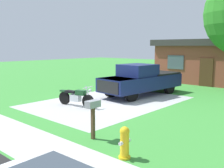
{
  "coord_description": "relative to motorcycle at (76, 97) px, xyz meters",
  "views": [
    {
      "loc": [
        9.14,
        -9.97,
        2.95
      ],
      "look_at": [
        -0.19,
        0.44,
        0.9
      ],
      "focal_mm": 41.23,
      "sensor_mm": 36.0,
      "label": 1
    }
  ],
  "objects": [
    {
      "name": "driveway_pad",
      "position": [
        0.51,
        1.87,
        -0.47
      ],
      "size": [
        5.78,
        8.35,
        0.01
      ],
      "primitive_type": "cube",
      "color": "#B2B2B2",
      "rests_on": "ground"
    },
    {
      "name": "ground_plane",
      "position": [
        0.51,
        1.87,
        -0.47
      ],
      "size": [
        80.0,
        80.0,
        0.0
      ],
      "primitive_type": "plane",
      "color": "#3C9139"
    },
    {
      "name": "motorcycle",
      "position": [
        0.0,
        0.0,
        0.0
      ],
      "size": [
        2.2,
        0.7,
        1.09
      ],
      "color": "black",
      "rests_on": "ground"
    },
    {
      "name": "fire_hydrant",
      "position": [
        5.58,
        -3.06,
        -0.05
      ],
      "size": [
        0.32,
        0.4,
        0.87
      ],
      "color": "yellow",
      "rests_on": "ground"
    },
    {
      "name": "neighbor_house",
      "position": [
        2.22,
        13.14,
        1.32
      ],
      "size": [
        9.6,
        5.6,
        3.5
      ],
      "color": "brown",
      "rests_on": "ground"
    },
    {
      "name": "mailbox",
      "position": [
        3.91,
        -2.61,
        0.51
      ],
      "size": [
        0.26,
        0.48,
        1.26
      ],
      "color": "#4C3823",
      "rests_on": "ground"
    },
    {
      "name": "pickup_truck",
      "position": [
        0.69,
        4.66,
        0.48
      ],
      "size": [
        2.51,
        5.78,
        1.9
      ],
      "color": "black",
      "rests_on": "ground"
    }
  ]
}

